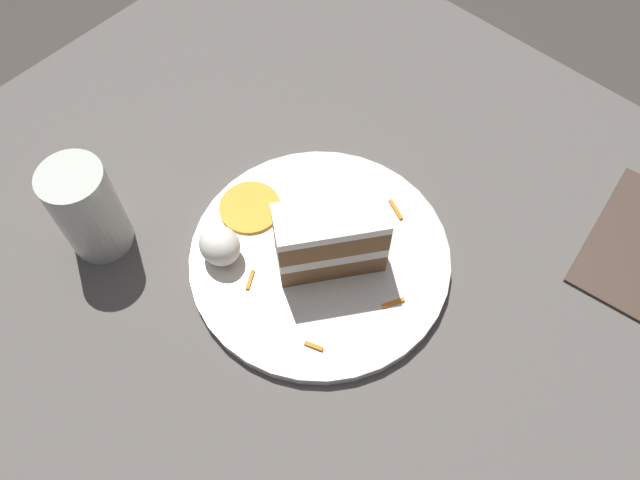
{
  "coord_description": "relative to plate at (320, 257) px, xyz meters",
  "views": [
    {
      "loc": [
        -0.21,
        0.22,
        0.64
      ],
      "look_at": [
        0.02,
        -0.02,
        0.08
      ],
      "focal_mm": 35.0,
      "sensor_mm": 36.0,
      "label": 1
    }
  ],
  "objects": [
    {
      "name": "orange_garnish",
      "position": [
        0.1,
        0.01,
        0.01
      ],
      "size": [
        0.07,
        0.07,
        0.0
      ],
      "primitive_type": "cylinder",
      "color": "orange",
      "rests_on": "plate"
    },
    {
      "name": "dining_table",
      "position": [
        -0.02,
        0.02,
        -0.02
      ],
      "size": [
        1.01,
        0.94,
        0.03
      ],
      "primitive_type": "cube",
      "color": "#56514C",
      "rests_on": "ground"
    },
    {
      "name": "drinking_glass",
      "position": [
        0.2,
        0.14,
        0.04
      ],
      "size": [
        0.07,
        0.07,
        0.12
      ],
      "color": "beige",
      "rests_on": "dining_table"
    },
    {
      "name": "cream_dollop",
      "position": [
        0.08,
        0.07,
        0.03
      ],
      "size": [
        0.05,
        0.04,
        0.04
      ],
      "primitive_type": "ellipsoid",
      "color": "white",
      "rests_on": "plate"
    },
    {
      "name": "plate",
      "position": [
        0.0,
        0.0,
        0.0
      ],
      "size": [
        0.28,
        0.28,
        0.01
      ],
      "primitive_type": "cylinder",
      "color": "silver",
      "rests_on": "dining_table"
    },
    {
      "name": "ground_plane",
      "position": [
        -0.02,
        0.02,
        -0.04
      ],
      "size": [
        6.0,
        6.0,
        0.0
      ],
      "primitive_type": "plane",
      "color": "#38332D",
      "rests_on": "ground"
    },
    {
      "name": "carrot_shreds_scatter",
      "position": [
        -0.04,
        0.0,
        0.01
      ],
      "size": [
        0.14,
        0.2,
        0.0
      ],
      "color": "orange",
      "rests_on": "plate"
    },
    {
      "name": "cake_slice",
      "position": [
        -0.01,
        -0.0,
        0.05
      ],
      "size": [
        0.11,
        0.12,
        0.09
      ],
      "rotation": [
        0.0,
        0.0,
        5.63
      ],
      "color": "brown",
      "rests_on": "plate"
    }
  ]
}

